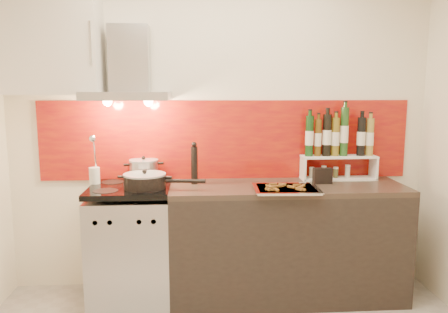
{
  "coord_description": "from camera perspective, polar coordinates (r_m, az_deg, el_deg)",
  "views": [
    {
      "loc": [
        -0.21,
        -2.14,
        1.63
      ],
      "look_at": [
        0.0,
        0.95,
        1.15
      ],
      "focal_mm": 35.0,
      "sensor_mm": 36.0,
      "label": 1
    }
  ],
  "objects": [
    {
      "name": "back_wall",
      "position": [
        3.56,
        -0.48,
        3.49
      ],
      "size": [
        3.4,
        0.02,
        2.6
      ],
      "primitive_type": "cube",
      "color": "silver",
      "rests_on": "ground"
    },
    {
      "name": "backsplash",
      "position": [
        3.56,
        0.33,
        2.2
      ],
      "size": [
        3.0,
        0.02,
        0.64
      ],
      "primitive_type": "cube",
      "color": "maroon",
      "rests_on": "back_wall"
    },
    {
      "name": "range_stove",
      "position": [
        3.48,
        -11.96,
        -11.34
      ],
      "size": [
        0.6,
        0.6,
        0.91
      ],
      "color": "#B7B7BA",
      "rests_on": "ground"
    },
    {
      "name": "counter",
      "position": [
        3.52,
        8.13,
        -10.86
      ],
      "size": [
        1.8,
        0.6,
        0.9
      ],
      "color": "black",
      "rests_on": "ground"
    },
    {
      "name": "range_hood",
      "position": [
        3.42,
        -12.33,
        10.49
      ],
      "size": [
        0.62,
        0.5,
        0.61
      ],
      "color": "#B7B7BA",
      "rests_on": "back_wall"
    },
    {
      "name": "upper_cabinet",
      "position": [
        3.54,
        -21.56,
        13.39
      ],
      "size": [
        0.7,
        0.35,
        0.72
      ],
      "primitive_type": "cube",
      "color": "beige",
      "rests_on": "back_wall"
    },
    {
      "name": "stock_pot",
      "position": [
        3.52,
        -10.42,
        -1.75
      ],
      "size": [
        0.23,
        0.23,
        0.2
      ],
      "color": "#B7B7BA",
      "rests_on": "range_stove"
    },
    {
      "name": "saute_pan",
      "position": [
        3.25,
        -10.2,
        -3.15
      ],
      "size": [
        0.6,
        0.31,
        0.14
      ],
      "color": "black",
      "rests_on": "range_stove"
    },
    {
      "name": "utensil_jar",
      "position": [
        3.48,
        -16.58,
        -1.71
      ],
      "size": [
        0.08,
        0.12,
        0.39
      ],
      "color": "silver",
      "rests_on": "range_stove"
    },
    {
      "name": "pepper_mill",
      "position": [
        3.38,
        -3.91,
        -0.93
      ],
      "size": [
        0.05,
        0.05,
        0.33
      ],
      "color": "black",
      "rests_on": "counter"
    },
    {
      "name": "step_shelf",
      "position": [
        3.64,
        14.68,
        1.32
      ],
      "size": [
        0.61,
        0.17,
        0.59
      ],
      "color": "white",
      "rests_on": "counter"
    },
    {
      "name": "caddy_box",
      "position": [
        3.49,
        12.73,
        -2.49
      ],
      "size": [
        0.14,
        0.06,
        0.12
      ],
      "primitive_type": "cube",
      "rotation": [
        0.0,
        0.0,
        0.01
      ],
      "color": "black",
      "rests_on": "counter"
    },
    {
      "name": "baking_tray",
      "position": [
        3.2,
        8.1,
        -4.18
      ],
      "size": [
        0.49,
        0.38,
        0.03
      ],
      "color": "silver",
      "rests_on": "counter"
    }
  ]
}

